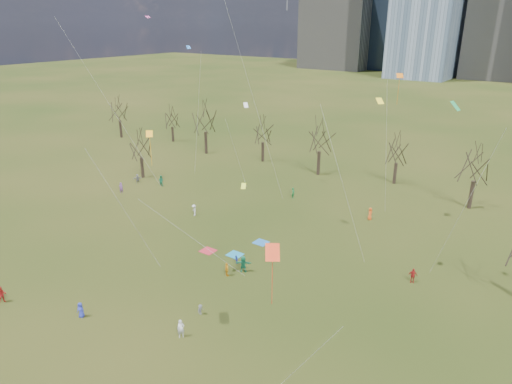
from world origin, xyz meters
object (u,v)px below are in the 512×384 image
Objects in this scene: person_2 at (2,295)px; person_0 at (81,310)px; blanket_teal at (235,255)px; blanket_crimson at (208,251)px; blanket_navy at (261,242)px; person_1 at (181,329)px; person_4 at (227,269)px.

person_0 is at bearing -43.13° from person_2.
blanket_crimson is at bearing -160.84° from blanket_teal.
person_2 is at bearing -117.96° from blanket_navy.
person_2 is (-11.88, -19.53, 0.80)m from blanket_teal.
person_0 is 9.55m from person_1.
person_1 reaches higher than blanket_crimson.
person_0 is 8.33m from person_2.
blanket_crimson is 0.98× the size of person_2.
person_0 is 0.88× the size of person_2.
blanket_navy is 1.00× the size of person_1.
person_0 reaches higher than blanket_teal.
person_1 is at bearing -69.85° from blanket_teal.
blanket_navy is 1.12× the size of person_0.
person_2 reaches higher than person_4.
blanket_navy is at bearing -1.00° from person_2.
blanket_navy is 8.24m from person_4.
blanket_navy is 6.34m from blanket_crimson.
blanket_crimson is (-3.01, -1.05, 0.00)m from blanket_teal.
blanket_teal is 14.51m from person_1.
person_0 is 0.89× the size of person_1.
blanket_crimson is 1.07× the size of person_4.
person_1 is 17.88m from person_2.
blanket_crimson is 1.12× the size of person_0.
person_4 is (2.08, -3.98, 0.74)m from blanket_teal.
person_2 is (-16.87, -5.93, 0.01)m from person_1.
blanket_crimson is 5.92m from person_4.
blanket_teal is at bearing 59.36° from person_0.
person_4 is at bearing -62.42° from blanket_teal.
person_0 is at bearing 151.58° from person_1.
person_1 is at bearing -76.31° from blanket_navy.
person_4 is (5.09, -2.93, 0.74)m from blanket_crimson.
blanket_teal and blanket_navy have the same top height.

